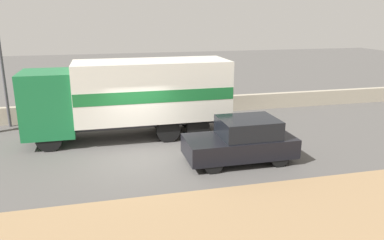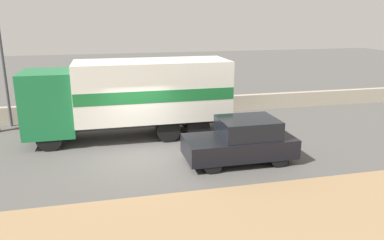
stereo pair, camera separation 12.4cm
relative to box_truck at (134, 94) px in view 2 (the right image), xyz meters
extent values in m
plane|color=#514F4C|center=(0.06, -2.66, -1.93)|extent=(80.00, 80.00, 0.00)
cube|color=#A39984|center=(0.06, 3.46, -1.50)|extent=(60.00, 0.35, 0.85)
cylinder|color=#4C4C51|center=(-5.71, 3.06, 1.66)|extent=(0.14, 0.14, 7.17)
cube|color=#196B38|center=(-3.46, 0.00, -0.19)|extent=(2.01, 2.27, 2.57)
cube|color=black|center=(-4.44, 0.00, 0.32)|extent=(0.06, 1.93, 1.13)
cube|color=#2D2D33|center=(0.81, 0.00, -1.20)|extent=(6.51, 1.38, 0.25)
cube|color=silver|center=(0.81, 0.00, 0.16)|extent=(6.51, 2.50, 2.48)
cube|color=#19662D|center=(0.81, 0.00, 0.10)|extent=(6.48, 2.52, 0.50)
cylinder|color=black|center=(-3.46, -0.96, -1.43)|extent=(1.00, 0.28, 1.00)
cylinder|color=black|center=(-3.46, 0.96, -1.43)|extent=(1.00, 0.28, 1.00)
cylinder|color=black|center=(2.60, -0.96, -1.43)|extent=(1.00, 0.28, 1.00)
cylinder|color=black|center=(2.60, 0.96, -1.43)|extent=(1.00, 0.28, 1.00)
cylinder|color=black|center=(1.29, -0.96, -1.43)|extent=(1.00, 0.28, 1.00)
cylinder|color=black|center=(1.29, 0.96, -1.43)|extent=(1.00, 0.28, 1.00)
cube|color=black|center=(3.40, -3.78, -1.32)|extent=(3.95, 1.84, 0.69)
cube|color=black|center=(3.72, -3.78, -0.65)|extent=(2.06, 1.69, 0.67)
cylinder|color=black|center=(2.18, -4.58, -1.58)|extent=(0.69, 0.20, 0.69)
cylinder|color=black|center=(2.18, -2.98, -1.58)|extent=(0.69, 0.20, 0.69)
cylinder|color=black|center=(4.63, -4.58, -1.58)|extent=(0.69, 0.20, 0.69)
cylinder|color=black|center=(4.63, -2.98, -1.58)|extent=(0.69, 0.20, 0.69)
camera|label=1|loc=(-1.34, -15.81, 3.28)|focal=35.00mm
camera|label=2|loc=(-1.22, -15.84, 3.28)|focal=35.00mm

